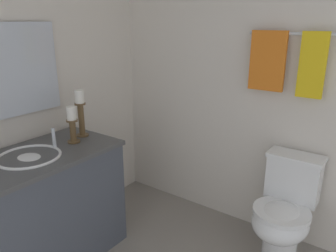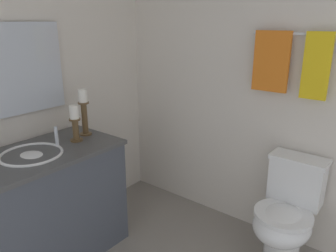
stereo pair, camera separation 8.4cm
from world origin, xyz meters
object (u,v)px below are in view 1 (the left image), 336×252
Objects in this scene: towel_center at (312,65)px; toilet at (284,212)px; sink_basin at (31,162)px; towel_bar at (293,34)px; towel_near_vanity at (267,61)px; vanity_cabinet at (38,213)px; candle_holder_tall at (81,112)px; candle_holder_short at (72,124)px.

toilet is at bearing -93.61° from towel_center.
towel_center reaches higher than sink_basin.
towel_bar is 0.24m from towel_near_vanity.
vanity_cabinet is 1.56× the size of toilet.
sink_basin is 0.54× the size of toilet.
sink_basin is at bearing -132.78° from towel_bar.
toilet is 1.24× the size of towel_bar.
candle_holder_tall is at bearing -146.26° from towel_bar.
towel_near_vanity is (-0.29, 0.20, 1.01)m from toilet.
candle_holder_tall reaches higher than sink_basin.
sink_basin is 1.74m from towel_near_vanity.
candle_holder_short is 0.35× the size of toilet.
sink_basin is at bearing -85.00° from candle_holder_tall.
towel_bar is at bearing 6.81° from towel_near_vanity.
towel_bar reaches higher than vanity_cabinet.
sink_basin is 0.93× the size of towel_center.
towel_near_vanity is at bearing 50.66° from sink_basin.
vanity_cabinet is 2.08m from towel_center.
towel_center is at bearing 30.21° from candle_holder_tall.
towel_near_vanity is (1.04, 1.27, 0.97)m from vanity_cabinet.
toilet is 1.79× the size of towel_near_vanity.
candle_holder_short is (0.02, 0.34, 0.55)m from vanity_cabinet.
sink_basin is at bearing -92.55° from candle_holder_short.
sink_basin is (-0.00, 0.00, 0.37)m from vanity_cabinet.
towel_near_vanity is at bearing 180.00° from towel_center.
candle_holder_short is at bearing -141.07° from towel_bar.
towel_near_vanity reaches higher than candle_holder_tall.
vanity_cabinet is 1.90m from towel_near_vanity.
sink_basin is 1.15× the size of candle_holder_tall.
candle_holder_short is at bearing 87.45° from vanity_cabinet.
vanity_cabinet is 2.79× the size of towel_near_vanity.
vanity_cabinet is at bearing -90.00° from sink_basin.
candle_holder_tall is 1.63m from toilet.
candle_holder_short is at bearing 87.45° from sink_basin.
candle_holder_short reaches higher than sink_basin.
towel_bar reaches higher than candle_holder_tall.
towel_bar is 1.44× the size of towel_near_vanity.
candle_holder_tall is 0.58× the size of towel_bar.
towel_bar is 1.39× the size of towel_center.
sink_basin is 0.96× the size of towel_near_vanity.
toilet is (1.37, 0.60, -0.65)m from candle_holder_tall.
vanity_cabinet is 1.94× the size of towel_bar.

